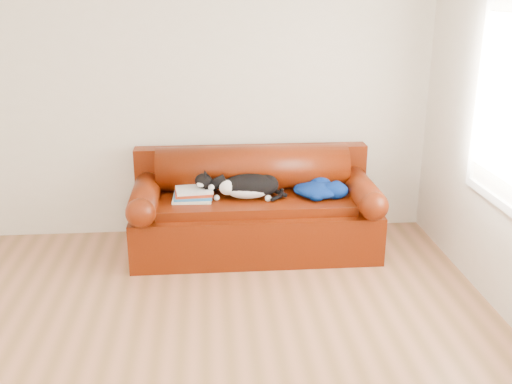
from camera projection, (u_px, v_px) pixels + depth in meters
ground at (181, 347)px, 3.88m from camera, size 4.50×4.50×0.00m
room_shell at (192, 89)px, 3.36m from camera, size 4.52×4.02×2.61m
sofa_base at (255, 224)px, 5.25m from camera, size 2.10×0.90×0.50m
sofa_back at (252, 183)px, 5.38m from camera, size 2.10×1.01×0.88m
book_stack at (193, 194)px, 5.07m from camera, size 0.34×0.26×0.10m
cat at (249, 187)px, 5.10m from camera, size 0.72×0.31×0.26m
blanket at (320, 189)px, 5.16m from camera, size 0.46×0.37×0.14m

